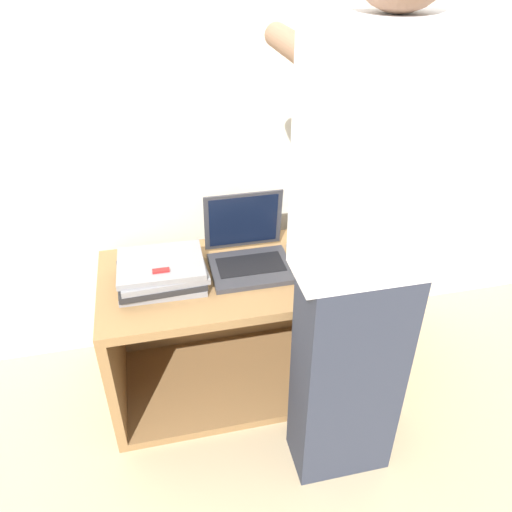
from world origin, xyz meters
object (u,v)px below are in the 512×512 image
(laptop_stack_right, at_px, (335,250))
(person, at_px, (362,258))
(laptop_stack_left, at_px, (162,272))
(laptop_open, at_px, (249,252))

(laptop_stack_right, height_order, person, person)
(laptop_stack_left, xyz_separation_m, laptop_stack_right, (0.68, 0.00, 0.00))
(laptop_stack_left, xyz_separation_m, person, (0.57, -0.45, 0.27))
(laptop_open, xyz_separation_m, laptop_stack_left, (-0.34, -0.05, -0.01))
(laptop_stack_right, bearing_deg, person, -103.77)
(laptop_open, bearing_deg, laptop_stack_left, -171.91)
(laptop_open, xyz_separation_m, person, (0.23, -0.50, 0.26))
(laptop_open, bearing_deg, person, -65.48)
(laptop_stack_right, distance_m, person, 0.54)
(laptop_stack_left, bearing_deg, laptop_open, 8.09)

